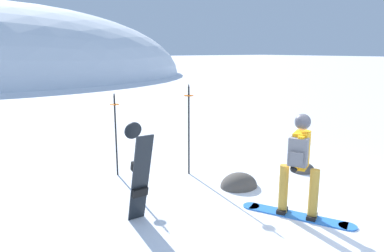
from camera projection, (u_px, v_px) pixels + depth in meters
ground_plane at (316, 228)px, 5.50m from camera, size 300.00×300.00×0.00m
snowboarder_main at (300, 164)px, 5.67m from camera, size 1.00×1.66×1.71m
spare_snowboard at (139, 174)px, 5.52m from camera, size 0.28×0.48×1.60m
piste_marker_near at (189, 123)px, 7.69m from camera, size 0.20×0.20×2.00m
piste_marker_far at (116, 128)px, 7.64m from camera, size 0.20×0.20×1.82m
rock_dark at (239, 186)px, 7.19m from camera, size 0.78×0.67×0.55m
rock_mid at (303, 171)px, 8.09m from camera, size 0.56×0.48×0.39m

